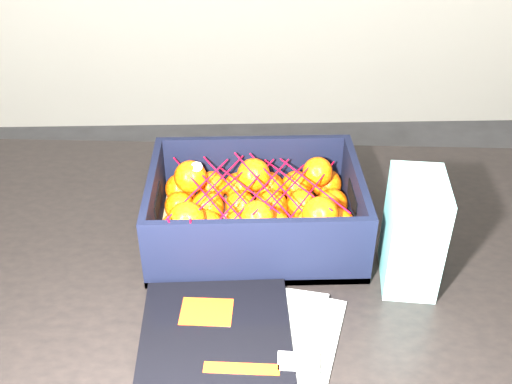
{
  "coord_description": "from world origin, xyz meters",
  "views": [
    {
      "loc": [
        0.01,
        -0.96,
        1.4
      ],
      "look_at": [
        0.04,
        -0.15,
        0.86
      ],
      "focal_mm": 42.15,
      "sensor_mm": 36.0,
      "label": 1
    }
  ],
  "objects_px": {
    "retail_carton": "(413,232)",
    "magazine_stack": "(237,355)",
    "table": "(223,304)",
    "produce_crate": "(255,216)"
  },
  "relations": [
    {
      "from": "retail_carton",
      "to": "magazine_stack",
      "type": "bearing_deg",
      "value": -141.1
    },
    {
      "from": "table",
      "to": "magazine_stack",
      "type": "distance_m",
      "value": 0.24
    },
    {
      "from": "magazine_stack",
      "to": "retail_carton",
      "type": "height_order",
      "value": "retail_carton"
    },
    {
      "from": "produce_crate",
      "to": "retail_carton",
      "type": "bearing_deg",
      "value": -26.02
    },
    {
      "from": "magazine_stack",
      "to": "produce_crate",
      "type": "distance_m",
      "value": 0.28
    },
    {
      "from": "table",
      "to": "retail_carton",
      "type": "distance_m",
      "value": 0.35
    },
    {
      "from": "produce_crate",
      "to": "table",
      "type": "bearing_deg",
      "value": -129.89
    },
    {
      "from": "table",
      "to": "retail_carton",
      "type": "xyz_separation_m",
      "value": [
        0.3,
        -0.05,
        0.19
      ]
    },
    {
      "from": "magazine_stack",
      "to": "produce_crate",
      "type": "bearing_deg",
      "value": 83.2
    },
    {
      "from": "magazine_stack",
      "to": "produce_crate",
      "type": "height_order",
      "value": "produce_crate"
    }
  ]
}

